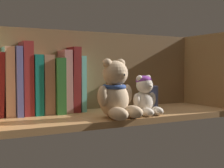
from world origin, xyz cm
name	(u,v)px	position (x,y,z in cm)	size (l,w,h in cm)	color
shelf_board	(116,116)	(0.00, 0.00, 1.00)	(82.13, 27.39, 2.00)	#9E7042
shelf_back_panel	(98,73)	(0.00, 14.29, 15.21)	(84.53, 1.20, 30.43)	brown
shelf_side_panel_right	(209,73)	(41.87, 0.00, 15.21)	(1.60, 29.79, 30.43)	#9E7042
book_2	(8,82)	(-33.10, 10.88, 12.82)	(2.81, 10.46, 21.64)	tan
book_3	(16,81)	(-30.46, 10.88, 12.86)	(1.86, 12.89, 21.72)	#4C4F8D
book_4	(25,78)	(-27.69, 10.88, 13.69)	(3.05, 12.00, 23.39)	maroon
book_5	(35,85)	(-24.52, 10.88, 11.66)	(2.67, 12.52, 19.32)	#10685D
book_6	(45,84)	(-21.18, 10.88, 11.66)	(3.38, 11.86, 19.31)	#9A6A4F
book_7	(55,85)	(-17.66, 10.88, 11.18)	(3.03, 14.25, 18.36)	#286027
book_8	(64,81)	(-14.49, 10.88, 12.56)	(2.70, 10.17, 21.11)	#C07474
book_9	(72,79)	(-11.49, 10.88, 13.10)	(2.66, 10.04, 22.20)	maroon
book_10	(79,84)	(-8.96, 10.88, 11.59)	(1.77, 9.39, 19.17)	#65C3B7
teddy_bear_larger	(116,93)	(-4.78, -8.58, 9.65)	(13.64, 14.02, 17.93)	tan
teddy_bear_smaller	(145,96)	(6.27, -7.85, 8.07)	(9.49, 9.88, 12.79)	beige
pillar_candle	(151,98)	(15.24, 1.95, 6.29)	(5.49, 5.49, 8.58)	#4C5B99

